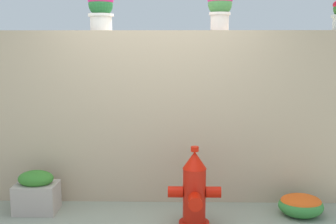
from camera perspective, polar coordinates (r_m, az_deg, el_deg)
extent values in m
cube|color=tan|center=(5.08, -1.33, -0.55)|extent=(4.83, 0.39, 2.02)
cylinder|color=silver|center=(5.10, -9.03, 11.88)|extent=(0.25, 0.25, 0.20)
cylinder|color=silver|center=(5.10, -9.05, 12.81)|extent=(0.30, 0.30, 0.03)
sphere|color=#1F602B|center=(5.11, -9.08, 14.17)|extent=(0.29, 0.29, 0.29)
ellipsoid|color=#C91B69|center=(5.12, -9.10, 14.72)|extent=(0.30, 0.30, 0.16)
cylinder|color=beige|center=(5.06, 7.00, 12.03)|extent=(0.21, 0.21, 0.21)
cylinder|color=beige|center=(5.07, 7.02, 13.05)|extent=(0.25, 0.25, 0.03)
sphere|color=#3D7839|center=(5.08, 7.04, 14.32)|extent=(0.28, 0.28, 0.28)
cylinder|color=red|center=(4.56, 3.54, -14.74)|extent=(0.32, 0.32, 0.03)
cylinder|color=red|center=(4.45, 3.57, -11.35)|extent=(0.24, 0.24, 0.60)
cone|color=red|center=(4.33, 3.62, -6.49)|extent=(0.25, 0.25, 0.18)
cylinder|color=red|center=(4.30, 3.64, -5.02)|extent=(0.08, 0.08, 0.05)
cylinder|color=red|center=(4.43, 1.01, -10.74)|extent=(0.16, 0.12, 0.12)
cylinder|color=red|center=(4.45, 6.14, -10.72)|extent=(0.16, 0.12, 0.12)
cylinder|color=red|center=(4.25, 3.69, -12.01)|extent=(0.14, 0.17, 0.14)
ellipsoid|color=#378338|center=(4.95, 17.51, -12.01)|extent=(0.49, 0.44, 0.24)
ellipsoid|color=#ED5819|center=(4.94, 17.54, -11.42)|extent=(0.44, 0.39, 0.13)
cube|color=#B2A298|center=(5.04, -17.32, -11.00)|extent=(0.46, 0.35, 0.32)
ellipsoid|color=#367B29|center=(4.97, -17.44, -8.58)|extent=(0.39, 0.30, 0.18)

